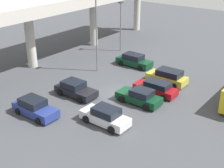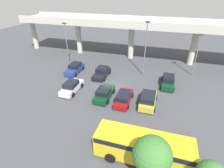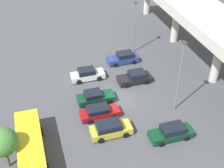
% 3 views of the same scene
% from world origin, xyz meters
% --- Properties ---
extents(ground_plane, '(104.77, 104.77, 0.00)m').
position_xyz_m(ground_plane, '(0.00, 0.00, 0.00)').
color(ground_plane, '#424449').
extents(highway_overpass, '(50.07, 7.31, 8.36)m').
position_xyz_m(highway_overpass, '(0.00, 13.67, 6.90)').
color(highway_overpass, '#BCB7AD').
rests_on(highway_overpass, ground_plane).
extents(parked_car_0, '(2.10, 4.65, 1.62)m').
position_xyz_m(parked_car_0, '(-8.17, 3.39, 0.75)').
color(parked_car_0, navy).
rests_on(parked_car_0, ground_plane).
extents(parked_car_1, '(2.04, 4.60, 1.62)m').
position_xyz_m(parked_car_1, '(-5.43, -2.78, 0.76)').
color(parked_car_1, silver).
rests_on(parked_car_1, ground_plane).
extents(parked_car_2, '(2.22, 4.57, 1.56)m').
position_xyz_m(parked_car_2, '(-2.88, 3.28, 0.73)').
color(parked_car_2, black).
rests_on(parked_car_2, ground_plane).
extents(parked_car_3, '(2.12, 4.58, 1.54)m').
position_xyz_m(parked_car_3, '(-0.24, -3.00, 0.71)').
color(parked_car_3, '#0C381E').
rests_on(parked_car_3, ground_plane).
extents(parked_car_4, '(2.04, 4.65, 1.44)m').
position_xyz_m(parked_car_4, '(2.64, -3.23, 0.69)').
color(parked_car_4, maroon).
rests_on(parked_car_4, ground_plane).
extents(parked_car_5, '(2.17, 4.57, 1.67)m').
position_xyz_m(parked_car_5, '(5.84, -2.85, 0.81)').
color(parked_car_5, gold).
rests_on(parked_car_5, ground_plane).
extents(parked_car_6, '(2.07, 4.77, 1.59)m').
position_xyz_m(parked_car_6, '(8.22, 3.35, 0.74)').
color(parked_car_6, '#0C381E').
rests_on(parked_car_6, ground_plane).
extents(shuttle_bus, '(8.47, 2.82, 2.51)m').
position_xyz_m(shuttle_bus, '(6.35, -11.38, 1.51)').
color(shuttle_bus, gold).
rests_on(shuttle_bus, ground_plane).
extents(lamp_post_mid_lot, '(0.70, 0.35, 8.19)m').
position_xyz_m(lamp_post_mid_lot, '(-10.75, 5.93, 4.79)').
color(lamp_post_mid_lot, slate).
rests_on(lamp_post_mid_lot, ground_plane).
extents(lamp_post_by_overpass, '(0.70, 0.35, 9.16)m').
position_xyz_m(lamp_post_by_overpass, '(3.89, 5.99, 5.29)').
color(lamp_post_by_overpass, slate).
rests_on(lamp_post_by_overpass, ground_plane).
extents(tree_front_left, '(2.85, 2.85, 4.78)m').
position_xyz_m(tree_front_left, '(7.17, -13.68, 3.35)').
color(tree_front_left, brown).
rests_on(tree_front_left, ground_plane).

